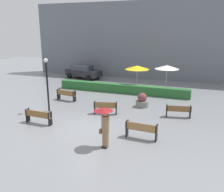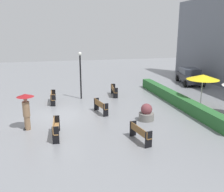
{
  "view_description": "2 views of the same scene",
  "coord_description": "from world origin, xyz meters",
  "px_view_note": "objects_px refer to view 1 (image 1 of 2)",
  "views": [
    {
      "loc": [
        5.96,
        -12.06,
        5.59
      ],
      "look_at": [
        0.19,
        3.73,
        0.97
      ],
      "focal_mm": 39.15,
      "sensor_mm": 36.0,
      "label": 1
    },
    {
      "loc": [
        15.52,
        -0.46,
        5.35
      ],
      "look_at": [
        0.54,
        3.23,
        1.24
      ],
      "focal_mm": 39.86,
      "sensor_mm": 36.0,
      "label": 2
    }
  ],
  "objects_px": {
    "patio_umbrella_yellow": "(137,67)",
    "bench_near_left": "(38,116)",
    "pedestrian_with_umbrella": "(105,122)",
    "lamp_post": "(47,79)",
    "bench_far_left": "(66,94)",
    "parked_car": "(83,72)",
    "bench_near_right": "(141,129)",
    "patio_umbrella_white": "(167,67)",
    "bench_mid_center": "(105,107)",
    "planter_pot": "(142,101)",
    "bench_far_right": "(178,110)"
  },
  "relations": [
    {
      "from": "pedestrian_with_umbrella",
      "to": "bench_mid_center",
      "type": "bearing_deg",
      "value": 111.11
    },
    {
      "from": "bench_near_right",
      "to": "parked_car",
      "type": "height_order",
      "value": "parked_car"
    },
    {
      "from": "bench_near_left",
      "to": "parked_car",
      "type": "bearing_deg",
      "value": 105.65
    },
    {
      "from": "parked_car",
      "to": "patio_umbrella_yellow",
      "type": "bearing_deg",
      "value": -25.26
    },
    {
      "from": "bench_near_right",
      "to": "patio_umbrella_white",
      "type": "height_order",
      "value": "patio_umbrella_white"
    },
    {
      "from": "pedestrian_with_umbrella",
      "to": "patio_umbrella_white",
      "type": "bearing_deg",
      "value": 84.79
    },
    {
      "from": "lamp_post",
      "to": "parked_car",
      "type": "height_order",
      "value": "lamp_post"
    },
    {
      "from": "lamp_post",
      "to": "patio_umbrella_yellow",
      "type": "xyz_separation_m",
      "value": [
        4.27,
        8.03,
        -0.12
      ]
    },
    {
      "from": "lamp_post",
      "to": "patio_umbrella_white",
      "type": "xyz_separation_m",
      "value": [
        6.83,
        9.02,
        -0.1
      ]
    },
    {
      "from": "bench_far_right",
      "to": "planter_pot",
      "type": "distance_m",
      "value": 3.1
    },
    {
      "from": "patio_umbrella_white",
      "to": "planter_pot",
      "type": "bearing_deg",
      "value": -99.1
    },
    {
      "from": "patio_umbrella_white",
      "to": "parked_car",
      "type": "distance_m",
      "value": 10.32
    },
    {
      "from": "bench_far_left",
      "to": "pedestrian_with_umbrella",
      "type": "height_order",
      "value": "pedestrian_with_umbrella"
    },
    {
      "from": "bench_near_right",
      "to": "patio_umbrella_yellow",
      "type": "xyz_separation_m",
      "value": [
        -2.88,
        10.22,
        1.63
      ]
    },
    {
      "from": "patio_umbrella_yellow",
      "to": "bench_near_right",
      "type": "bearing_deg",
      "value": -74.29
    },
    {
      "from": "bench_near_left",
      "to": "bench_near_right",
      "type": "bearing_deg",
      "value": 0.51
    },
    {
      "from": "bench_mid_center",
      "to": "planter_pot",
      "type": "height_order",
      "value": "planter_pot"
    },
    {
      "from": "patio_umbrella_yellow",
      "to": "bench_near_left",
      "type": "bearing_deg",
      "value": -108.82
    },
    {
      "from": "bench_far_right",
      "to": "bench_far_left",
      "type": "bearing_deg",
      "value": 173.96
    },
    {
      "from": "bench_near_left",
      "to": "planter_pot",
      "type": "distance_m",
      "value": 7.53
    },
    {
      "from": "bench_far_left",
      "to": "bench_near_left",
      "type": "height_order",
      "value": "bench_far_left"
    },
    {
      "from": "bench_near_right",
      "to": "bench_near_left",
      "type": "bearing_deg",
      "value": -179.49
    },
    {
      "from": "bench_mid_center",
      "to": "patio_umbrella_white",
      "type": "relative_size",
      "value": 0.68
    },
    {
      "from": "bench_near_right",
      "to": "patio_umbrella_white",
      "type": "xyz_separation_m",
      "value": [
        -0.31,
        11.2,
        1.66
      ]
    },
    {
      "from": "patio_umbrella_yellow",
      "to": "patio_umbrella_white",
      "type": "xyz_separation_m",
      "value": [
        2.57,
        0.98,
        0.03
      ]
    },
    {
      "from": "bench_far_right",
      "to": "patio_umbrella_white",
      "type": "bearing_deg",
      "value": 104.25
    },
    {
      "from": "pedestrian_with_umbrella",
      "to": "bench_far_left",
      "type": "bearing_deg",
      "value": 132.62
    },
    {
      "from": "pedestrian_with_umbrella",
      "to": "planter_pot",
      "type": "xyz_separation_m",
      "value": [
        0.23,
        6.92,
        -0.84
      ]
    },
    {
      "from": "planter_pot",
      "to": "parked_car",
      "type": "bearing_deg",
      "value": 137.46
    },
    {
      "from": "bench_near_left",
      "to": "planter_pot",
      "type": "relative_size",
      "value": 1.71
    },
    {
      "from": "planter_pot",
      "to": "patio_umbrella_white",
      "type": "distance_m",
      "value": 6.1
    },
    {
      "from": "patio_umbrella_yellow",
      "to": "planter_pot",
      "type": "bearing_deg",
      "value": -71.04
    },
    {
      "from": "bench_far_left",
      "to": "patio_umbrella_yellow",
      "type": "relative_size",
      "value": 0.73
    },
    {
      "from": "bench_near_left",
      "to": "pedestrian_with_umbrella",
      "type": "bearing_deg",
      "value": -16.2
    },
    {
      "from": "bench_near_left",
      "to": "patio_umbrella_white",
      "type": "relative_size",
      "value": 0.76
    },
    {
      "from": "bench_far_left",
      "to": "patio_umbrella_yellow",
      "type": "distance_m",
      "value": 7.13
    },
    {
      "from": "bench_near_left",
      "to": "patio_umbrella_yellow",
      "type": "height_order",
      "value": "patio_umbrella_yellow"
    },
    {
      "from": "lamp_post",
      "to": "patio_umbrella_yellow",
      "type": "relative_size",
      "value": 1.58
    },
    {
      "from": "lamp_post",
      "to": "patio_umbrella_white",
      "type": "relative_size",
      "value": 1.56
    },
    {
      "from": "planter_pot",
      "to": "bench_far_right",
      "type": "bearing_deg",
      "value": -27.46
    },
    {
      "from": "pedestrian_with_umbrella",
      "to": "planter_pot",
      "type": "bearing_deg",
      "value": 88.07
    },
    {
      "from": "bench_far_left",
      "to": "lamp_post",
      "type": "distance_m",
      "value": 3.3
    },
    {
      "from": "bench_near_right",
      "to": "bench_far_right",
      "type": "bearing_deg",
      "value": 69.25
    },
    {
      "from": "bench_near_left",
      "to": "bench_far_right",
      "type": "relative_size",
      "value": 1.1
    },
    {
      "from": "planter_pot",
      "to": "parked_car",
      "type": "xyz_separation_m",
      "value": [
        -8.99,
        8.25,
        0.37
      ]
    },
    {
      "from": "pedestrian_with_umbrella",
      "to": "lamp_post",
      "type": "bearing_deg",
      "value": 147.13
    },
    {
      "from": "bench_near_right",
      "to": "bench_far_left",
      "type": "bearing_deg",
      "value": 146.17
    },
    {
      "from": "bench_near_left",
      "to": "planter_pot",
      "type": "height_order",
      "value": "planter_pot"
    },
    {
      "from": "bench_far_left",
      "to": "lamp_post",
      "type": "bearing_deg",
      "value": -85.03
    },
    {
      "from": "bench_mid_center",
      "to": "pedestrian_with_umbrella",
      "type": "height_order",
      "value": "pedestrian_with_umbrella"
    }
  ]
}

